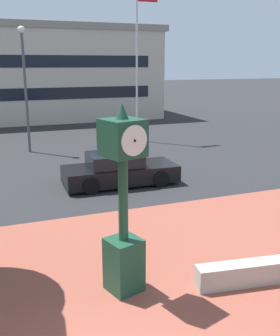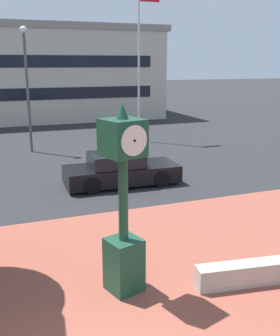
{
  "view_description": "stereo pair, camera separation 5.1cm",
  "coord_description": "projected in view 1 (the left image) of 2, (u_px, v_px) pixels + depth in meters",
  "views": [
    {
      "loc": [
        -0.95,
        -3.88,
        4.68
      ],
      "look_at": [
        1.74,
        3.1,
        2.7
      ],
      "focal_mm": 42.57,
      "sensor_mm": 36.0,
      "label": 1
    },
    {
      "loc": [
        -0.9,
        -3.89,
        4.68
      ],
      "look_at": [
        1.74,
        3.1,
        2.7
      ],
      "focal_mm": 42.57,
      "sensor_mm": 36.0,
      "label": 2
    }
  ],
  "objects": [
    {
      "name": "planter_wall",
      "position": [
        266.0,
        271.0,
        8.76
      ],
      "size": [
        3.22,
        0.85,
        0.5
      ],
      "primitive_type": "cube",
      "rotation": [
        0.0,
        0.0,
        -0.14
      ],
      "color": "#ADA393",
      "rests_on": "ground"
    },
    {
      "name": "flagpole_primary",
      "position": [
        138.0,
        55.0,
        23.43
      ],
      "size": [
        1.35,
        0.14,
        9.09
      ],
      "color": "silver",
      "rests_on": "ground"
    },
    {
      "name": "street_clock",
      "position": [
        123.0,
        208.0,
        8.03
      ],
      "size": [
        0.9,
        0.92,
        3.95
      ],
      "rotation": [
        0.0,
        0.0,
        0.29
      ],
      "color": "#19422D",
      "rests_on": "ground"
    },
    {
      "name": "car_street_mid",
      "position": [
        119.0,
        170.0,
        15.71
      ],
      "size": [
        4.5,
        2.02,
        1.28
      ],
      "rotation": [
        0.0,
        0.0,
        4.68
      ],
      "color": "black",
      "rests_on": "ground"
    },
    {
      "name": "street_lamp_post",
      "position": [
        25.0,
        77.0,
        20.6
      ],
      "size": [
        0.36,
        0.36,
        6.49
      ],
      "color": "#4C4C51",
      "rests_on": "ground"
    }
  ]
}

